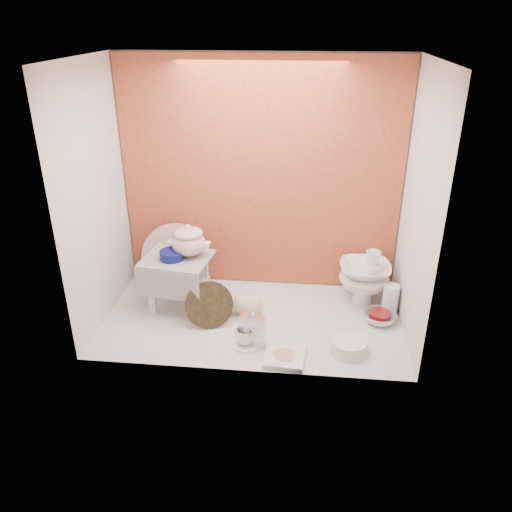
{
  "coord_description": "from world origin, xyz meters",
  "views": [
    {
      "loc": [
        0.29,
        -2.61,
        1.7
      ],
      "look_at": [
        0.02,
        0.02,
        0.42
      ],
      "focal_mm": 35.45,
      "sensor_mm": 36.0,
      "label": 1
    }
  ],
  "objects_px": {
    "mantel_clock": "(253,329)",
    "floral_platter": "(176,256)",
    "porcelain_tower": "(364,276)",
    "soup_tureen": "(189,240)",
    "step_stool": "(179,282)",
    "plush_pig": "(248,305)",
    "blue_white_vase": "(183,269)",
    "crystal_bowl": "(380,318)",
    "gold_rim_teacup": "(246,336)",
    "dinner_plate_stack": "(349,346)"
  },
  "relations": [
    {
      "from": "mantel_clock",
      "to": "floral_platter",
      "type": "bearing_deg",
      "value": 146.51
    },
    {
      "from": "floral_platter",
      "to": "mantel_clock",
      "type": "height_order",
      "value": "floral_platter"
    },
    {
      "from": "floral_platter",
      "to": "gold_rim_teacup",
      "type": "relative_size",
      "value": 3.93
    },
    {
      "from": "gold_rim_teacup",
      "to": "dinner_plate_stack",
      "type": "height_order",
      "value": "gold_rim_teacup"
    },
    {
      "from": "step_stool",
      "to": "floral_platter",
      "type": "height_order",
      "value": "floral_platter"
    },
    {
      "from": "soup_tureen",
      "to": "crystal_bowl",
      "type": "xyz_separation_m",
      "value": [
        1.18,
        -0.1,
        -0.42
      ]
    },
    {
      "from": "floral_platter",
      "to": "porcelain_tower",
      "type": "bearing_deg",
      "value": -3.86
    },
    {
      "from": "step_stool",
      "to": "porcelain_tower",
      "type": "height_order",
      "value": "porcelain_tower"
    },
    {
      "from": "gold_rim_teacup",
      "to": "step_stool",
      "type": "bearing_deg",
      "value": 141.42
    },
    {
      "from": "soup_tureen",
      "to": "plush_pig",
      "type": "height_order",
      "value": "soup_tureen"
    },
    {
      "from": "plush_pig",
      "to": "gold_rim_teacup",
      "type": "relative_size",
      "value": 2.06
    },
    {
      "from": "porcelain_tower",
      "to": "blue_white_vase",
      "type": "bearing_deg",
      "value": 176.07
    },
    {
      "from": "blue_white_vase",
      "to": "gold_rim_teacup",
      "type": "distance_m",
      "value": 0.82
    },
    {
      "from": "step_stool",
      "to": "crystal_bowl",
      "type": "height_order",
      "value": "step_stool"
    },
    {
      "from": "mantel_clock",
      "to": "porcelain_tower",
      "type": "height_order",
      "value": "porcelain_tower"
    },
    {
      "from": "soup_tureen",
      "to": "mantel_clock",
      "type": "bearing_deg",
      "value": -42.96
    },
    {
      "from": "gold_rim_teacup",
      "to": "dinner_plate_stack",
      "type": "relative_size",
      "value": 0.53
    },
    {
      "from": "soup_tureen",
      "to": "blue_white_vase",
      "type": "height_order",
      "value": "soup_tureen"
    },
    {
      "from": "step_stool",
      "to": "dinner_plate_stack",
      "type": "bearing_deg",
      "value": -11.68
    },
    {
      "from": "step_stool",
      "to": "soup_tureen",
      "type": "distance_m",
      "value": 0.29
    },
    {
      "from": "blue_white_vase",
      "to": "gold_rim_teacup",
      "type": "relative_size",
      "value": 2.23
    },
    {
      "from": "floral_platter",
      "to": "plush_pig",
      "type": "relative_size",
      "value": 1.91
    },
    {
      "from": "soup_tureen",
      "to": "dinner_plate_stack",
      "type": "height_order",
      "value": "soup_tureen"
    },
    {
      "from": "dinner_plate_stack",
      "to": "crystal_bowl",
      "type": "distance_m",
      "value": 0.38
    },
    {
      "from": "step_stool",
      "to": "floral_platter",
      "type": "relative_size",
      "value": 0.89
    },
    {
      "from": "step_stool",
      "to": "blue_white_vase",
      "type": "xyz_separation_m",
      "value": [
        -0.04,
        0.26,
        -0.04
      ]
    },
    {
      "from": "porcelain_tower",
      "to": "soup_tureen",
      "type": "bearing_deg",
      "value": -172.48
    },
    {
      "from": "blue_white_vase",
      "to": "crystal_bowl",
      "type": "xyz_separation_m",
      "value": [
        1.29,
        -0.32,
        -0.1
      ]
    },
    {
      "from": "plush_pig",
      "to": "crystal_bowl",
      "type": "bearing_deg",
      "value": 16.29
    },
    {
      "from": "soup_tureen",
      "to": "plush_pig",
      "type": "distance_m",
      "value": 0.54
    },
    {
      "from": "mantel_clock",
      "to": "plush_pig",
      "type": "height_order",
      "value": "mantel_clock"
    },
    {
      "from": "floral_platter",
      "to": "gold_rim_teacup",
      "type": "height_order",
      "value": "floral_platter"
    },
    {
      "from": "dinner_plate_stack",
      "to": "porcelain_tower",
      "type": "distance_m",
      "value": 0.59
    },
    {
      "from": "step_stool",
      "to": "gold_rim_teacup",
      "type": "relative_size",
      "value": 3.5
    },
    {
      "from": "step_stool",
      "to": "floral_platter",
      "type": "distance_m",
      "value": 0.28
    },
    {
      "from": "mantel_clock",
      "to": "plush_pig",
      "type": "xyz_separation_m",
      "value": [
        -0.06,
        0.31,
        -0.03
      ]
    },
    {
      "from": "dinner_plate_stack",
      "to": "plush_pig",
      "type": "bearing_deg",
      "value": 152.07
    },
    {
      "from": "blue_white_vase",
      "to": "mantel_clock",
      "type": "bearing_deg",
      "value": -49.12
    },
    {
      "from": "soup_tureen",
      "to": "blue_white_vase",
      "type": "bearing_deg",
      "value": 116.2
    },
    {
      "from": "soup_tureen",
      "to": "dinner_plate_stack",
      "type": "xyz_separation_m",
      "value": [
        0.97,
        -0.41,
        -0.41
      ]
    },
    {
      "from": "plush_pig",
      "to": "crystal_bowl",
      "type": "relative_size",
      "value": 1.21
    },
    {
      "from": "plush_pig",
      "to": "dinner_plate_stack",
      "type": "height_order",
      "value": "plush_pig"
    },
    {
      "from": "soup_tureen",
      "to": "dinner_plate_stack",
      "type": "bearing_deg",
      "value": -23.02
    },
    {
      "from": "dinner_plate_stack",
      "to": "crystal_bowl",
      "type": "height_order",
      "value": "dinner_plate_stack"
    },
    {
      "from": "floral_platter",
      "to": "step_stool",
      "type": "bearing_deg",
      "value": -72.82
    },
    {
      "from": "plush_pig",
      "to": "blue_white_vase",
      "type": "bearing_deg",
      "value": 162.65
    },
    {
      "from": "floral_platter",
      "to": "crystal_bowl",
      "type": "relative_size",
      "value": 2.3
    },
    {
      "from": "porcelain_tower",
      "to": "floral_platter",
      "type": "bearing_deg",
      "value": 176.14
    },
    {
      "from": "mantel_clock",
      "to": "crystal_bowl",
      "type": "height_order",
      "value": "mantel_clock"
    },
    {
      "from": "mantel_clock",
      "to": "step_stool",
      "type": "bearing_deg",
      "value": 157.54
    }
  ]
}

